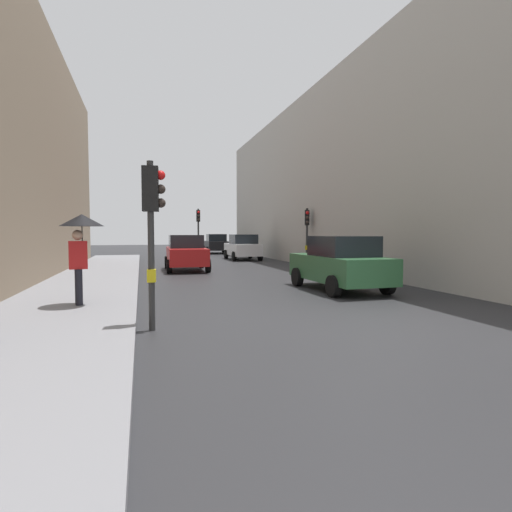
# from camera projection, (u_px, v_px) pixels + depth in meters

# --- Properties ---
(ground_plane) EXTENTS (120.00, 120.00, 0.00)m
(ground_plane) POSITION_uv_depth(u_px,v_px,m) (364.00, 321.00, 8.75)
(ground_plane) COLOR #28282B
(sidewalk_kerb) EXTENTS (3.24, 40.00, 0.16)m
(sidewalk_kerb) POSITION_uv_depth(u_px,v_px,m) (83.00, 291.00, 12.86)
(sidewalk_kerb) COLOR gray
(sidewalk_kerb) RESTS_ON ground
(building_facade_right) EXTENTS (12.00, 34.50, 9.86)m
(building_facade_right) POSITION_uv_depth(u_px,v_px,m) (392.00, 184.00, 25.95)
(building_facade_right) COLOR #B2ADA3
(building_facade_right) RESTS_ON ground
(traffic_light_mid_street) EXTENTS (0.32, 0.45, 3.22)m
(traffic_light_mid_street) POSITION_uv_depth(u_px,v_px,m) (307.00, 226.00, 22.91)
(traffic_light_mid_street) COLOR #2D2D2D
(traffic_light_mid_street) RESTS_ON ground
(traffic_light_near_left) EXTENTS (0.44, 0.26, 3.20)m
(traffic_light_near_left) POSITION_uv_depth(u_px,v_px,m) (152.00, 214.00, 7.83)
(traffic_light_near_left) COLOR #2D2D2D
(traffic_light_near_left) RESTS_ON ground
(traffic_light_far_median) EXTENTS (0.25, 0.43, 3.61)m
(traffic_light_far_median) POSITION_uv_depth(u_px,v_px,m) (198.00, 224.00, 30.14)
(traffic_light_far_median) COLOR #2D2D2D
(traffic_light_far_median) RESTS_ON ground
(car_white_compact) EXTENTS (2.02, 4.20, 1.76)m
(car_white_compact) POSITION_uv_depth(u_px,v_px,m) (243.00, 247.00, 29.00)
(car_white_compact) COLOR silver
(car_white_compact) RESTS_ON ground
(car_red_sedan) EXTENTS (2.10, 4.24, 1.76)m
(car_red_sedan) POSITION_uv_depth(u_px,v_px,m) (186.00, 253.00, 20.72)
(car_red_sedan) COLOR red
(car_red_sedan) RESTS_ON ground
(car_green_estate) EXTENTS (2.11, 4.25, 1.76)m
(car_green_estate) POSITION_uv_depth(u_px,v_px,m) (340.00, 263.00, 13.49)
(car_green_estate) COLOR #2D6038
(car_green_estate) RESTS_ON ground
(car_dark_suv) EXTENTS (2.13, 4.26, 1.76)m
(car_dark_suv) POSITION_uv_depth(u_px,v_px,m) (216.00, 244.00, 38.06)
(car_dark_suv) COLOR black
(car_dark_suv) RESTS_ON ground
(pedestrian_with_umbrella) EXTENTS (1.00, 1.00, 2.14)m
(pedestrian_with_umbrella) POSITION_uv_depth(u_px,v_px,m) (81.00, 234.00, 9.80)
(pedestrian_with_umbrella) COLOR black
(pedestrian_with_umbrella) RESTS_ON sidewalk_kerb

